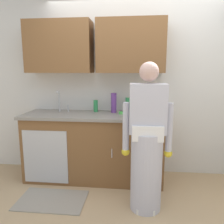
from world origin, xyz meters
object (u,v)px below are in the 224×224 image
Objects in this scene: bottle_soap at (114,103)px; bottle_dish_liquid at (128,105)px; sponge at (123,113)px; cup_by_sink at (144,113)px; person_at_sink at (147,149)px; bottle_water_tall at (142,104)px; bottle_water_short at (96,106)px; knife_on_counter at (160,115)px; sink at (59,114)px.

bottle_dish_liquid is at bearing 17.99° from bottle_soap.
cup_by_sink is at bearing -30.17° from sponge.
sponge is at bearing 149.83° from cup_by_sink.
person_at_sink reaches higher than bottle_dish_liquid.
bottle_dish_liquid is (0.20, 0.07, -0.04)m from bottle_soap.
bottle_water_tall is at bearing 29.97° from sponge.
person_at_sink is 0.63m from cup_by_sink.
bottle_soap is 1.64× the size of bottle_water_short.
knife_on_counter is at bearing -9.93° from bottle_water_short.
person_at_sink is at bearing -67.17° from sponge.
bottle_soap is at bearing -162.01° from bottle_dish_liquid.
sponge is (0.41, -0.13, -0.07)m from bottle_water_short.
bottle_soap is at bearing -6.57° from bottle_water_short.
bottle_dish_liquid is at bearing 11.79° from sink.
bottle_water_tall reaches higher than bottle_water_short.
bottle_soap is 0.41m from bottle_water_tall.
person_at_sink is at bearing -87.66° from bottle_water_tall.
sponge is (0.14, -0.10, -0.12)m from bottle_soap.
sink reaches higher than bottle_dish_liquid.
knife_on_counter is at bearing 0.34° from sink.
sink is at bearing -168.21° from bottle_dish_liquid.
bottle_dish_liquid reaches higher than bottle_water_short.
person_at_sink reaches higher than sink.
bottle_dish_liquid reaches higher than knife_on_counter.
cup_by_sink is at bearing 92.28° from person_at_sink.
sink is 1.79× the size of bottle_soap.
bottle_dish_liquid reaches higher than sponge.
bottle_water_short is (-0.71, 0.84, 0.33)m from person_at_sink.
sponge is at bearing -110.24° from bottle_dish_liquid.
cup_by_sink is at bearing -32.19° from bottle_soap.
bottle_soap reaches higher than cup_by_sink.
bottle_dish_liquid is at bearing 105.21° from person_at_sink.
person_at_sink reaches higher than bottle_soap.
bottle_water_tall is 1.23× the size of bottle_dish_liquid.
cup_by_sink is (0.22, -0.33, -0.05)m from bottle_dish_liquid.
sink is 1.19m from bottle_water_tall.
sponge is (-0.50, 0.03, 0.01)m from knife_on_counter.
bottle_dish_liquid is 2.09× the size of cup_by_sink.
bottle_soap is (0.76, 0.14, 0.15)m from sink.
person_at_sink is 6.34× the size of bottle_water_tall.
person_at_sink reaches higher than bottle_water_tall.
bottle_water_tall reaches higher than bottle_dish_liquid.
sink reaches higher than bottle_water_tall.
bottle_water_short is at bearing 156.78° from cup_by_sink.
sponge is (-0.06, -0.17, -0.09)m from bottle_dish_liquid.
person_at_sink is at bearing -50.11° from bottle_water_short.
bottle_soap reaches higher than knife_on_counter.
bottle_dish_liquid is (-0.20, 0.01, -0.02)m from bottle_water_tall.
bottle_water_short is at bearing 18.57° from sink.
bottle_water_tall is 0.33m from sponge.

